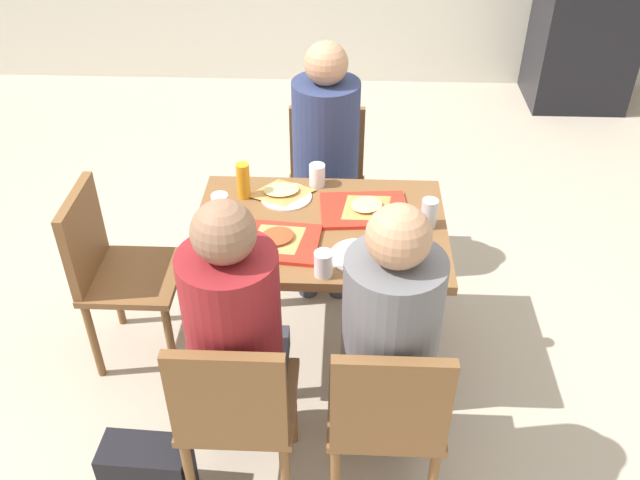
{
  "coord_description": "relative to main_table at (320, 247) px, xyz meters",
  "views": [
    {
      "loc": [
        0.1,
        -2.26,
        2.34
      ],
      "look_at": [
        0.0,
        0.0,
        0.66
      ],
      "focal_mm": 38.31,
      "sensor_mm": 36.0,
      "label": 1
    }
  ],
  "objects": [
    {
      "name": "ground_plane",
      "position": [
        0.0,
        0.0,
        -0.64
      ],
      "size": [
        10.0,
        10.0,
        0.02
      ],
      "primitive_type": "cube",
      "color": "#B7A893"
    },
    {
      "name": "main_table",
      "position": [
        0.0,
        0.0,
        0.0
      ],
      "size": [
        1.03,
        0.73,
        0.74
      ],
      "color": "brown",
      "rests_on": "ground_plane"
    },
    {
      "name": "chair_near_left",
      "position": [
        -0.26,
        -0.75,
        -0.12
      ],
      "size": [
        0.4,
        0.4,
        0.85
      ],
      "color": "brown",
      "rests_on": "ground_plane"
    },
    {
      "name": "chair_near_right",
      "position": [
        0.26,
        -0.75,
        -0.12
      ],
      "size": [
        0.4,
        0.4,
        0.85
      ],
      "color": "brown",
      "rests_on": "ground_plane"
    },
    {
      "name": "chair_far_side",
      "position": [
        0.0,
        0.75,
        -0.12
      ],
      "size": [
        0.4,
        0.4,
        0.85
      ],
      "color": "brown",
      "rests_on": "ground_plane"
    },
    {
      "name": "chair_left_end",
      "position": [
        -0.9,
        0.0,
        -0.12
      ],
      "size": [
        0.4,
        0.4,
        0.85
      ],
      "color": "brown",
      "rests_on": "ground_plane"
    },
    {
      "name": "person_in_red",
      "position": [
        -0.26,
        -0.61,
        0.12
      ],
      "size": [
        0.32,
        0.42,
        1.26
      ],
      "color": "#383842",
      "rests_on": "ground_plane"
    },
    {
      "name": "person_in_brown_jacket",
      "position": [
        0.26,
        -0.61,
        0.12
      ],
      "size": [
        0.32,
        0.42,
        1.26
      ],
      "color": "#383842",
      "rests_on": "ground_plane"
    },
    {
      "name": "person_far_side",
      "position": [
        -0.0,
        0.61,
        0.12
      ],
      "size": [
        0.32,
        0.42,
        1.26
      ],
      "color": "#383842",
      "rests_on": "ground_plane"
    },
    {
      "name": "tray_red_near",
      "position": [
        -0.18,
        -0.13,
        0.12
      ],
      "size": [
        0.38,
        0.29,
        0.02
      ],
      "primitive_type": "cube",
      "rotation": [
        0.0,
        0.0,
        -0.09
      ],
      "color": "red",
      "rests_on": "main_table"
    },
    {
      "name": "tray_red_far",
      "position": [
        0.18,
        0.11,
        0.12
      ],
      "size": [
        0.38,
        0.29,
        0.02
      ],
      "primitive_type": "cube",
      "rotation": [
        0.0,
        0.0,
        0.09
      ],
      "color": "red",
      "rests_on": "main_table"
    },
    {
      "name": "paper_plate_center",
      "position": [
        -0.15,
        0.2,
        0.12
      ],
      "size": [
        0.22,
        0.22,
        0.01
      ],
      "primitive_type": "cylinder",
      "color": "white",
      "rests_on": "main_table"
    },
    {
      "name": "paper_plate_near_edge",
      "position": [
        0.15,
        -0.2,
        0.12
      ],
      "size": [
        0.22,
        0.22,
        0.01
      ],
      "primitive_type": "cylinder",
      "color": "white",
      "rests_on": "main_table"
    },
    {
      "name": "pizza_slice_a",
      "position": [
        -0.16,
        -0.12,
        0.14
      ],
      "size": [
        0.26,
        0.26,
        0.02
      ],
      "color": "tan",
      "rests_on": "tray_red_near"
    },
    {
      "name": "pizza_slice_b",
      "position": [
        0.19,
        0.12,
        0.14
      ],
      "size": [
        0.26,
        0.26,
        0.02
      ],
      "color": "#C68C47",
      "rests_on": "tray_red_far"
    },
    {
      "name": "pizza_slice_c",
      "position": [
        -0.18,
        0.23,
        0.13
      ],
      "size": [
        0.25,
        0.2,
        0.02
      ],
      "color": "#C68C47",
      "rests_on": "paper_plate_center"
    },
    {
      "name": "plastic_cup_a",
      "position": [
        -0.03,
        0.31,
        0.16
      ],
      "size": [
        0.07,
        0.07,
        0.1
      ],
      "primitive_type": "cylinder",
      "color": "white",
      "rests_on": "main_table"
    },
    {
      "name": "plastic_cup_b",
      "position": [
        0.03,
        -0.31,
        0.16
      ],
      "size": [
        0.07,
        0.07,
        0.1
      ],
      "primitive_type": "cylinder",
      "color": "white",
      "rests_on": "main_table"
    },
    {
      "name": "plastic_cup_c",
      "position": [
        -0.41,
        0.05,
        0.16
      ],
      "size": [
        0.07,
        0.07,
        0.1
      ],
      "primitive_type": "cylinder",
      "color": "white",
      "rests_on": "main_table"
    },
    {
      "name": "soda_can",
      "position": [
        0.44,
        0.02,
        0.17
      ],
      "size": [
        0.07,
        0.07,
        0.12
      ],
      "primitive_type": "cylinder",
      "color": "#B7BCC6",
      "rests_on": "main_table"
    },
    {
      "name": "condiment_bottle",
      "position": [
        -0.33,
        0.2,
        0.19
      ],
      "size": [
        0.06,
        0.06,
        0.16
      ],
      "primitive_type": "cylinder",
      "color": "orange",
      "rests_on": "main_table"
    },
    {
      "name": "foil_bundle",
      "position": [
        -0.44,
        -0.02,
        0.16
      ],
      "size": [
        0.1,
        0.1,
        0.1
      ],
      "primitive_type": "sphere",
      "color": "silver",
      "rests_on": "main_table"
    },
    {
      "name": "handbag",
      "position": [
        -0.61,
        -0.77,
        -0.49
      ],
      "size": [
        0.33,
        0.17,
        0.28
      ],
      "primitive_type": "cube",
      "rotation": [
        0.0,
        0.0,
        -0.05
      ],
      "color": "black",
      "rests_on": "ground_plane"
    }
  ]
}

